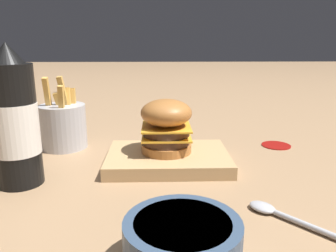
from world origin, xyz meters
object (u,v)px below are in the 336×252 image
Objects in this scene: serving_board at (168,158)px; burger at (166,126)px; ketchup_bottle at (15,123)px; side_bowl at (181,244)px; spoon at (280,214)px; fries_basket at (63,125)px.

burger reaches higher than serving_board.
side_bowl is at bearing -41.16° from ketchup_bottle.
spoon is (0.14, -0.20, -0.07)m from burger.
serving_board is at bearing -5.96° from spoon.
spoon is (0.14, -0.19, -0.01)m from serving_board.
serving_board is 0.06m from burger.
ketchup_bottle is 1.87× the size of spoon.
side_bowl is (0.24, -0.21, -0.07)m from ketchup_bottle.
serving_board is at bearing 90.82° from side_bowl.
side_bowl is 0.99× the size of spoon.
serving_board is 1.00× the size of ketchup_bottle.
spoon is (0.37, -0.12, -0.09)m from ketchup_bottle.
serving_board is 2.26× the size of burger.
serving_board is at bearing 17.66° from ketchup_bottle.
side_bowl is at bearing -89.18° from serving_board.
ketchup_bottle reaches higher than fries_basket.
spoon is at bearing -54.25° from serving_board.
serving_board is 0.24m from fries_basket.
fries_basket is 1.31× the size of side_bowl.
spoon is (0.35, -0.30, -0.04)m from fries_basket.
serving_board is 0.24m from spoon.
serving_board reaches higher than spoon.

